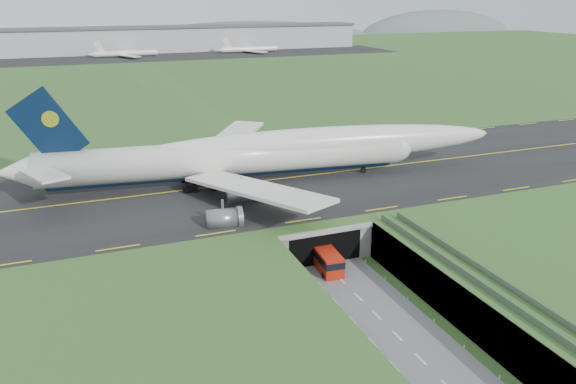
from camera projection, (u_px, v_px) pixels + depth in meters
name	position (u px, v px, depth m)	size (l,w,h in m)	color
ground	(348.00, 288.00, 79.77)	(900.00, 900.00, 0.00)	#2C5421
airfield_deck	(349.00, 269.00, 78.77)	(800.00, 800.00, 6.00)	gray
trench_road	(375.00, 314.00, 73.14)	(12.00, 75.00, 0.20)	slate
taxiway	(271.00, 180.00, 106.77)	(800.00, 44.00, 0.18)	black
tunnel_portal	(303.00, 224.00, 93.36)	(17.00, 22.30, 6.00)	gray
guideway	(510.00, 307.00, 64.95)	(3.00, 53.00, 7.05)	#A8A8A3
jumbo_jet	(263.00, 154.00, 104.72)	(93.61, 60.05, 20.00)	silver
shuttle_tram	(326.00, 259.00, 84.53)	(3.55, 8.05, 3.19)	#B61E0C
cargo_terminal	(123.00, 40.00, 338.46)	(320.00, 67.00, 15.60)	#B2B2B2
distant_hills	(187.00, 49.00, 481.26)	(700.00, 91.00, 60.00)	slate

